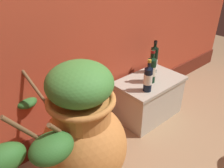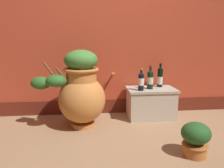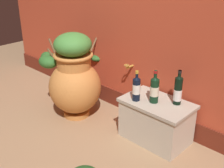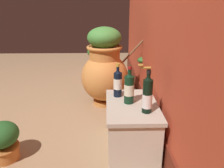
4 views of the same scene
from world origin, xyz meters
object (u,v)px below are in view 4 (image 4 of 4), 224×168
(potted_shrub, at_px, (3,140))
(wine_bottle_middle, at_px, (147,95))
(wine_bottle_left, at_px, (118,82))
(terracotta_urn, at_px, (105,69))
(wine_bottle_right, at_px, (129,87))

(potted_shrub, bearing_deg, wine_bottle_middle, 89.08)
(wine_bottle_left, xyz_separation_m, wine_bottle_middle, (0.31, 0.20, 0.01))
(terracotta_urn, xyz_separation_m, wine_bottle_left, (0.76, 0.11, 0.09))
(wine_bottle_middle, bearing_deg, potted_shrub, -90.92)
(terracotta_urn, distance_m, wine_bottle_left, 0.77)
(wine_bottle_middle, bearing_deg, wine_bottle_left, -147.60)
(wine_bottle_right, relative_size, potted_shrub, 0.98)
(terracotta_urn, bearing_deg, potted_shrub, -36.69)
(wine_bottle_middle, height_order, wine_bottle_right, wine_bottle_middle)
(terracotta_urn, relative_size, potted_shrub, 2.96)
(wine_bottle_left, height_order, wine_bottle_right, wine_bottle_right)
(wine_bottle_right, distance_m, potted_shrub, 1.06)
(wine_bottle_left, distance_m, potted_shrub, 1.01)
(wine_bottle_right, bearing_deg, wine_bottle_middle, 34.02)
(wine_bottle_middle, relative_size, wine_bottle_right, 1.05)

